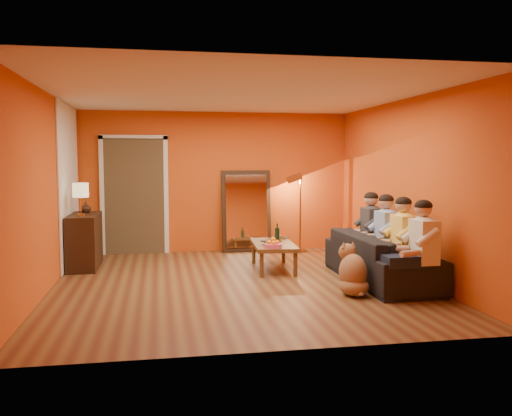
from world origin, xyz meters
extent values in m
cube|color=brown|center=(0.00, 0.00, 0.00)|extent=(5.00, 5.50, 0.00)
cube|color=white|center=(0.00, 0.00, 2.60)|extent=(5.00, 5.50, 0.00)
cube|color=#C34A16|center=(0.00, 2.75, 1.30)|extent=(5.00, 0.00, 2.60)
cube|color=#C34A16|center=(-2.50, 0.00, 1.30)|extent=(0.00, 5.50, 2.60)
cube|color=#C34A16|center=(2.50, 0.00, 1.30)|extent=(0.00, 5.50, 2.60)
cube|color=white|center=(-2.48, 1.75, 1.30)|extent=(0.02, 1.90, 2.58)
cube|color=#3F2D19|center=(-1.50, 2.83, 1.05)|extent=(1.06, 0.30, 2.10)
cube|color=white|center=(-2.07, 2.71, 1.05)|extent=(0.08, 0.06, 2.20)
cube|color=white|center=(-0.93, 2.71, 1.05)|extent=(0.08, 0.06, 2.20)
cube|color=white|center=(-1.50, 2.71, 2.12)|extent=(1.22, 0.06, 0.08)
cube|color=#321E10|center=(0.55, 2.63, 0.76)|extent=(0.92, 0.27, 1.51)
cube|color=white|center=(0.55, 2.59, 0.76)|extent=(0.78, 0.21, 1.35)
cube|color=#321E10|center=(-2.24, 1.55, 0.42)|extent=(0.44, 1.18, 0.85)
imported|color=black|center=(2.00, -0.25, 0.34)|extent=(2.31, 0.90, 0.67)
cylinder|color=black|center=(0.73, 0.77, 0.58)|extent=(0.07, 0.07, 0.31)
imported|color=#B27F3F|center=(0.80, 0.94, 0.47)|extent=(0.13, 0.13, 0.10)
imported|color=black|center=(0.86, 1.17, 0.43)|extent=(0.37, 0.27, 0.03)
imported|color=#321E10|center=(0.50, 0.62, 0.43)|extent=(0.21, 0.27, 0.02)
imported|color=red|center=(0.51, 0.63, 0.45)|extent=(0.20, 0.25, 0.02)
imported|color=black|center=(0.50, 0.61, 0.47)|extent=(0.25, 0.27, 0.02)
imported|color=#321E10|center=(-2.24, 1.80, 0.94)|extent=(0.17, 0.17, 0.18)
camera|label=1|loc=(-1.07, -7.35, 1.70)|focal=38.00mm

